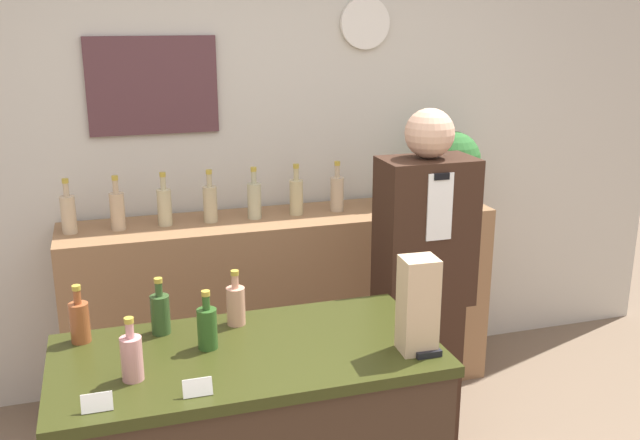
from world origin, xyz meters
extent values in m
cube|color=beige|center=(0.00, 2.00, 1.35)|extent=(5.20, 0.06, 2.70)
cube|color=#502F33|center=(-0.53, 1.96, 1.68)|extent=(0.65, 0.02, 0.49)
cylinder|color=white|center=(0.60, 1.95, 1.98)|extent=(0.28, 0.03, 0.28)
cube|color=#8E6642|center=(0.07, 1.71, 0.50)|extent=(2.27, 0.45, 1.01)
cube|color=#2D3111|center=(-0.39, 0.44, 0.89)|extent=(1.32, 0.66, 0.04)
cube|color=#331E14|center=(0.54, 0.98, 0.38)|extent=(0.32, 0.25, 0.76)
cube|color=#331E14|center=(0.54, 0.98, 1.10)|extent=(0.42, 0.25, 0.66)
cube|color=white|center=(0.54, 0.85, 1.24)|extent=(0.12, 0.01, 0.29)
cube|color=black|center=(0.54, 0.85, 1.38)|extent=(0.07, 0.01, 0.03)
sphere|color=tan|center=(0.54, 0.98, 1.54)|extent=(0.22, 0.22, 0.22)
cylinder|color=#4C3D2D|center=(1.05, 1.73, 1.06)|extent=(0.18, 0.18, 0.11)
sphere|color=#2D6B2D|center=(1.05, 1.73, 1.25)|extent=(0.32, 0.32, 0.32)
cube|color=tan|center=(0.17, 0.26, 1.08)|extent=(0.13, 0.11, 0.34)
cube|color=black|center=(0.19, 0.22, 0.93)|extent=(0.09, 0.06, 0.02)
cylinder|color=silver|center=(0.20, 0.22, 0.96)|extent=(0.06, 0.02, 0.06)
cube|color=white|center=(-0.88, 0.18, 0.94)|extent=(0.09, 0.02, 0.06)
cube|color=white|center=(-0.59, 0.18, 0.94)|extent=(0.09, 0.02, 0.06)
cylinder|color=brown|center=(-0.93, 0.68, 0.99)|extent=(0.07, 0.07, 0.14)
cylinder|color=brown|center=(-0.93, 0.68, 1.08)|extent=(0.03, 0.03, 0.05)
cylinder|color=#B29933|center=(-0.93, 0.68, 1.12)|extent=(0.03, 0.03, 0.02)
cylinder|color=#CE8B88|center=(-0.77, 0.34, 0.99)|extent=(0.07, 0.07, 0.14)
cylinder|color=#CE8B88|center=(-0.77, 0.34, 1.08)|extent=(0.03, 0.03, 0.05)
cylinder|color=#B29933|center=(-0.77, 0.34, 1.12)|extent=(0.03, 0.03, 0.02)
cylinder|color=#314E25|center=(-0.65, 0.66, 0.99)|extent=(0.07, 0.07, 0.14)
cylinder|color=#314E25|center=(-0.65, 0.66, 1.08)|extent=(0.03, 0.03, 0.05)
cylinder|color=#B29933|center=(-0.65, 0.66, 1.12)|extent=(0.03, 0.03, 0.02)
cylinder|color=#2C5420|center=(-0.51, 0.49, 0.99)|extent=(0.07, 0.07, 0.14)
cylinder|color=#2C5420|center=(-0.51, 0.49, 1.08)|extent=(0.03, 0.03, 0.05)
cylinder|color=#B29933|center=(-0.51, 0.49, 1.12)|extent=(0.03, 0.03, 0.02)
cylinder|color=tan|center=(-0.38, 0.66, 0.99)|extent=(0.07, 0.07, 0.14)
cylinder|color=tan|center=(-0.38, 0.66, 1.08)|extent=(0.03, 0.03, 0.05)
cylinder|color=#B29933|center=(-0.38, 0.66, 1.12)|extent=(0.03, 0.03, 0.02)
cylinder|color=tan|center=(-0.99, 1.73, 1.10)|extent=(0.07, 0.07, 0.18)
cylinder|color=tan|center=(-0.99, 1.73, 1.22)|extent=(0.03, 0.03, 0.06)
cylinder|color=#B29933|center=(-0.99, 1.73, 1.27)|extent=(0.03, 0.03, 0.02)
cylinder|color=tan|center=(-0.76, 1.72, 1.10)|extent=(0.07, 0.07, 0.18)
cylinder|color=tan|center=(-0.76, 1.72, 1.22)|extent=(0.03, 0.03, 0.06)
cylinder|color=#B29933|center=(-0.76, 1.72, 1.27)|extent=(0.03, 0.03, 0.02)
cylinder|color=tan|center=(-0.53, 1.73, 1.10)|extent=(0.07, 0.07, 0.18)
cylinder|color=tan|center=(-0.53, 1.73, 1.22)|extent=(0.03, 0.03, 0.06)
cylinder|color=#B29933|center=(-0.53, 1.73, 1.27)|extent=(0.03, 0.03, 0.02)
cylinder|color=tan|center=(-0.30, 1.73, 1.10)|extent=(0.07, 0.07, 0.18)
cylinder|color=tan|center=(-0.30, 1.73, 1.22)|extent=(0.03, 0.03, 0.06)
cylinder|color=#B29933|center=(-0.30, 1.73, 1.27)|extent=(0.03, 0.03, 0.02)
cylinder|color=#B1AD86|center=(-0.08, 1.72, 1.10)|extent=(0.07, 0.07, 0.18)
cylinder|color=#B1AD86|center=(-0.08, 1.72, 1.22)|extent=(0.03, 0.03, 0.06)
cylinder|color=#B29933|center=(-0.08, 1.72, 1.27)|extent=(0.03, 0.03, 0.02)
cylinder|color=tan|center=(0.15, 1.73, 1.10)|extent=(0.07, 0.07, 0.18)
cylinder|color=tan|center=(0.15, 1.73, 1.22)|extent=(0.03, 0.03, 0.06)
cylinder|color=#B29933|center=(0.15, 1.73, 1.27)|extent=(0.03, 0.03, 0.02)
cylinder|color=tan|center=(0.38, 1.73, 1.10)|extent=(0.07, 0.07, 0.18)
cylinder|color=tan|center=(0.38, 1.73, 1.22)|extent=(0.03, 0.03, 0.06)
cylinder|color=#B29933|center=(0.38, 1.73, 1.27)|extent=(0.03, 0.03, 0.02)
cylinder|color=tan|center=(0.60, 1.69, 1.10)|extent=(0.07, 0.07, 0.18)
cylinder|color=tan|center=(0.60, 1.69, 1.22)|extent=(0.03, 0.03, 0.06)
cylinder|color=#B29933|center=(0.60, 1.69, 1.27)|extent=(0.03, 0.03, 0.02)
cylinder|color=tan|center=(0.83, 1.71, 1.10)|extent=(0.07, 0.07, 0.18)
cylinder|color=tan|center=(0.83, 1.71, 1.22)|extent=(0.03, 0.03, 0.06)
cylinder|color=#B29933|center=(0.83, 1.71, 1.27)|extent=(0.03, 0.03, 0.02)
camera|label=1|loc=(-0.81, -1.77, 2.03)|focal=40.00mm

